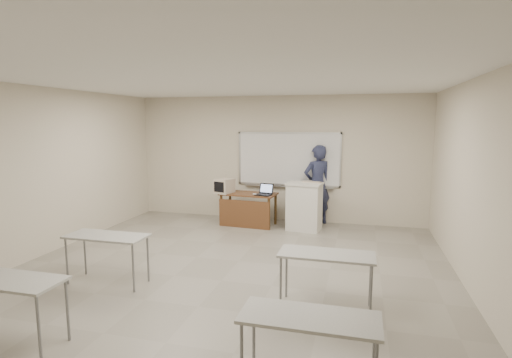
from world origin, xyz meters
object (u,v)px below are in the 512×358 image
(instructor_desk, at_px, (247,204))
(presenter, at_px, (317,185))
(laptop, at_px, (264,192))
(keyboard, at_px, (312,182))
(mouse, at_px, (255,194))
(whiteboard, at_px, (289,160))
(crt_monitor, at_px, (224,186))
(podium, at_px, (304,206))

(instructor_desk, relative_size, presenter, 0.68)
(laptop, relative_size, keyboard, 0.81)
(mouse, height_order, keyboard, keyboard)
(whiteboard, relative_size, mouse, 23.49)
(mouse, xyz_separation_m, presenter, (1.32, 0.74, 0.16))
(laptop, xyz_separation_m, keyboard, (1.06, 0.10, 0.26))
(crt_monitor, relative_size, presenter, 0.22)
(laptop, bearing_deg, instructor_desk, -169.24)
(podium, relative_size, keyboard, 2.54)
(mouse, bearing_deg, presenter, 34.71)
(whiteboard, distance_m, presenter, 0.91)
(whiteboard, relative_size, laptop, 7.38)
(instructor_desk, relative_size, laptop, 3.78)
(whiteboard, height_order, laptop, whiteboard)
(crt_monitor, distance_m, presenter, 2.16)
(keyboard, distance_m, presenter, 0.58)
(instructor_desk, height_order, keyboard, keyboard)
(whiteboard, bearing_deg, podium, -56.93)
(whiteboard, distance_m, crt_monitor, 1.66)
(whiteboard, height_order, podium, whiteboard)
(presenter, bearing_deg, mouse, -3.78)
(crt_monitor, bearing_deg, mouse, 9.98)
(whiteboard, bearing_deg, mouse, -125.16)
(keyboard, height_order, presenter, presenter)
(mouse, xyz_separation_m, keyboard, (1.26, 0.18, 0.30))
(mouse, bearing_deg, keyboard, 13.52)
(whiteboard, distance_m, laptop, 1.12)
(whiteboard, xyz_separation_m, podium, (0.50, -0.77, -0.95))
(instructor_desk, bearing_deg, keyboard, 8.06)
(instructor_desk, bearing_deg, presenter, 27.73)
(whiteboard, xyz_separation_m, laptop, (-0.41, -0.79, -0.67))
(whiteboard, distance_m, mouse, 1.28)
(podium, xyz_separation_m, keyboard, (0.15, 0.08, 0.54))
(whiteboard, relative_size, keyboard, 5.97)
(whiteboard, distance_m, podium, 1.32)
(crt_monitor, height_order, mouse, crt_monitor)
(crt_monitor, xyz_separation_m, keyboard, (2.01, 0.08, 0.15))
(instructor_desk, relative_size, podium, 1.20)
(podium, bearing_deg, presenter, 79.31)
(crt_monitor, relative_size, mouse, 3.88)
(instructor_desk, xyz_separation_m, podium, (1.31, 0.01, 0.01))
(podium, height_order, mouse, podium)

